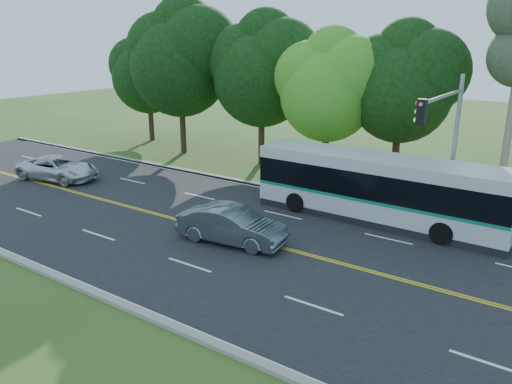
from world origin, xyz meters
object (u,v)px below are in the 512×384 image
Objects in this scene: suv at (58,168)px; traffic_signal at (446,132)px; transit_bus at (379,189)px; sedan at (232,225)px.

traffic_signal is at bearing -90.24° from suv.
traffic_signal is at bearing -0.56° from transit_bus.
transit_bus reaches higher than suv.
transit_bus is at bearing 178.60° from traffic_signal.
traffic_signal is 22.81m from suv.
sedan is at bearing -108.24° from suv.
transit_bus is at bearing -88.48° from suv.
suv is at bearing -169.08° from traffic_signal.
transit_bus is 2.31× the size of suv.
suv is (-19.24, -4.33, -0.84)m from transit_bus.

